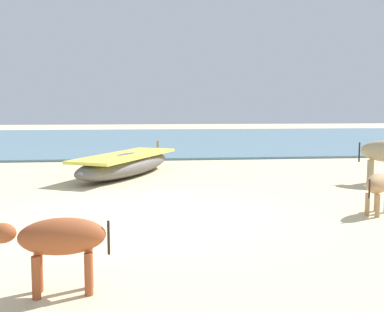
{
  "coord_description": "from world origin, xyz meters",
  "views": [
    {
      "loc": [
        -0.11,
        -7.16,
        1.72
      ],
      "look_at": [
        1.09,
        3.36,
        0.6
      ],
      "focal_mm": 43.23,
      "sensor_mm": 36.0,
      "label": 1
    }
  ],
  "objects": [
    {
      "name": "ground",
      "position": [
        0.0,
        0.0,
        0.0
      ],
      "size": [
        80.0,
        80.0,
        0.0
      ],
      "primitive_type": "plane",
      "color": "beige"
    },
    {
      "name": "sea_water",
      "position": [
        0.0,
        17.7,
        0.04
      ],
      "size": [
        60.0,
        20.0,
        0.08
      ],
      "primitive_type": "cube",
      "color": "slate",
      "rests_on": "ground"
    },
    {
      "name": "fishing_boat_0",
      "position": [
        -0.45,
        4.47,
        0.3
      ],
      "size": [
        2.91,
        4.29,
        0.76
      ],
      "rotation": [
        0.0,
        0.0,
        1.11
      ],
      "color": "#5B5651",
      "rests_on": "ground"
    },
    {
      "name": "calf_near_rust",
      "position": [
        -0.86,
        -2.93,
        0.51
      ],
      "size": [
        1.1,
        0.38,
        0.71
      ],
      "rotation": [
        0.0,
        0.0,
        3.22
      ],
      "color": "#9E4C28",
      "rests_on": "ground"
    },
    {
      "name": "calf_far_tan",
      "position": [
        3.71,
        -0.2,
        0.47
      ],
      "size": [
        0.85,
        0.83,
        0.66
      ],
      "rotation": [
        0.0,
        0.0,
        0.76
      ],
      "color": "tan",
      "rests_on": "ground"
    }
  ]
}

